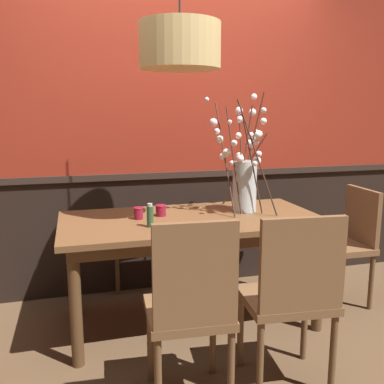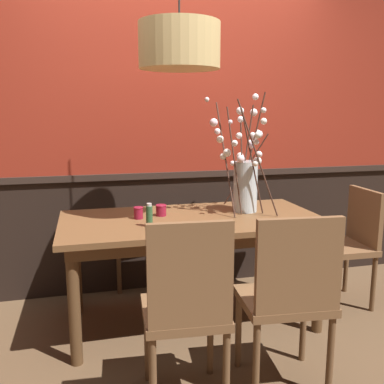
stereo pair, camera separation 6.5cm
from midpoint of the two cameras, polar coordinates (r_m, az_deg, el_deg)
name	(u,v)px [view 2 (the right image)]	position (r m, az deg, el deg)	size (l,w,h in m)	color
ground_plane	(192,321)	(3.13, 0.62, -16.84)	(24.00, 24.00, 0.00)	brown
back_wall	(170,124)	(3.48, -2.38, 9.09)	(4.43, 0.14, 2.72)	black
dining_table	(192,230)	(2.88, 0.65, -5.05)	(1.73, 0.86, 0.75)	brown
chair_near_side_left	(187,305)	(2.10, 0.19, -14.83)	(0.44, 0.44, 0.98)	brown
chair_near_side_right	(289,293)	(2.28, 13.70, -12.96)	(0.48, 0.43, 0.96)	brown
chair_far_side_right	(197,218)	(3.79, 1.18, -3.45)	(0.47, 0.45, 0.94)	brown
chair_far_side_left	(136,221)	(3.70, -7.04, -3.86)	(0.47, 0.47, 0.93)	brown
chair_head_east_end	(350,240)	(3.45, 20.90, -5.97)	(0.41, 0.43, 0.88)	brown
vase_with_blossoms	(245,179)	(3.03, 7.69, 1.76)	(0.52, 0.64, 0.83)	silver
candle_holder_nearer_center	(138,213)	(2.84, -6.53, -2.77)	(0.07, 0.07, 0.08)	maroon
candle_holder_nearer_edge	(161,210)	(2.91, -3.52, -2.43)	(0.08, 0.08, 0.08)	maroon
condiment_bottle	(149,216)	(2.63, -5.03, -3.15)	(0.04, 0.04, 0.15)	#2D5633
pendant_lamp	(179,46)	(2.70, -0.97, 18.94)	(0.49, 0.49, 1.02)	tan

